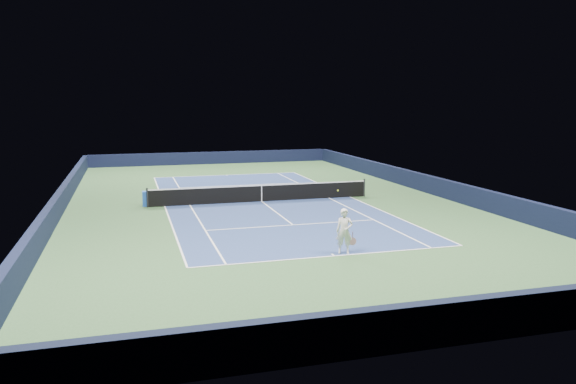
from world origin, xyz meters
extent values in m
plane|color=#30532D|center=(0.00, 0.00, 0.00)|extent=(40.00, 40.00, 0.00)
cube|color=black|center=(0.00, 19.82, 0.55)|extent=(22.00, 0.35, 1.10)
cube|color=black|center=(0.00, -19.82, 0.55)|extent=(22.00, 0.35, 1.10)
cube|color=black|center=(10.82, 0.00, 0.55)|extent=(0.35, 40.00, 1.10)
cube|color=black|center=(-10.82, 0.00, 0.55)|extent=(0.35, 40.00, 1.10)
cube|color=navy|center=(0.00, 0.00, 0.00)|extent=(10.97, 23.77, 0.01)
cube|color=white|center=(0.00, 11.88, 0.01)|extent=(10.97, 0.08, 0.00)
cube|color=white|center=(0.00, -11.88, 0.01)|extent=(10.97, 0.08, 0.00)
cube|color=white|center=(5.49, 0.00, 0.01)|extent=(0.08, 23.77, 0.00)
cube|color=white|center=(-5.49, 0.00, 0.01)|extent=(0.08, 23.77, 0.00)
cube|color=white|center=(4.12, 0.00, 0.01)|extent=(0.08, 23.77, 0.00)
cube|color=white|center=(-4.12, 0.00, 0.01)|extent=(0.08, 23.77, 0.00)
cube|color=white|center=(0.00, 6.40, 0.01)|extent=(8.23, 0.08, 0.00)
cube|color=white|center=(0.00, -6.40, 0.01)|extent=(8.23, 0.08, 0.00)
cube|color=white|center=(0.00, 0.00, 0.01)|extent=(0.08, 12.80, 0.00)
cube|color=white|center=(0.00, 11.73, 0.01)|extent=(0.08, 0.30, 0.00)
cube|color=white|center=(0.00, -11.73, 0.01)|extent=(0.08, 0.30, 0.00)
cylinder|color=black|center=(-6.40, 0.00, 0.54)|extent=(0.10, 0.10, 1.07)
cylinder|color=black|center=(6.40, 0.00, 0.54)|extent=(0.10, 0.10, 1.07)
cube|color=black|center=(0.00, 0.00, 0.46)|extent=(12.80, 0.03, 0.91)
cube|color=white|center=(0.00, 0.00, 0.94)|extent=(12.80, 0.04, 0.06)
cube|color=white|center=(0.00, 0.00, 0.46)|extent=(0.05, 0.04, 0.91)
cube|color=blue|center=(-6.40, 0.40, 0.41)|extent=(0.52, 0.47, 0.82)
cube|color=white|center=(-6.11, 0.40, 0.45)|extent=(0.04, 0.37, 0.37)
imported|color=white|center=(0.49, -11.62, 0.87)|extent=(0.74, 0.61, 1.73)
cylinder|color=#C7819E|center=(0.81, -11.67, 0.70)|extent=(0.03, 0.03, 0.29)
cylinder|color=black|center=(0.81, -11.67, 0.46)|extent=(0.29, 0.02, 0.29)
cylinder|color=pink|center=(0.81, -11.67, 0.46)|extent=(0.31, 0.03, 0.31)
sphere|color=#BBCB2B|center=(0.59, -10.62, 2.28)|extent=(0.07, 0.07, 0.07)
camera|label=1|loc=(-7.31, -31.03, 5.83)|focal=35.00mm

